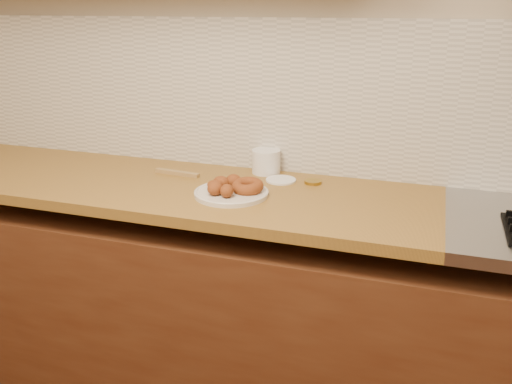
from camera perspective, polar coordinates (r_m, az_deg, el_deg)
wall_back at (r=2.12m, az=6.81°, el=13.71°), size 4.00×0.02×2.70m
base_cabinet at (r=2.15m, az=4.02°, el=-13.49°), size 3.60×0.60×0.77m
butcher_block at (r=2.17m, az=-12.49°, el=0.81°), size 2.30×0.62×0.04m
backsplash at (r=2.13m, az=6.58°, el=9.67°), size 3.60×0.02×0.60m
donut_plate at (r=1.94m, az=-2.62°, el=-0.13°), size 0.27×0.27×0.02m
ring_donut at (r=1.93m, az=-0.90°, el=0.64°), size 0.12×0.12×0.05m
fried_dough_chunks at (r=1.93m, az=-3.55°, el=0.72°), size 0.14×0.18×0.05m
plastic_tub at (r=2.18m, az=1.08°, el=3.24°), size 0.15×0.15×0.10m
tub_lid at (r=2.10m, az=2.64°, el=1.26°), size 0.12×0.12×0.01m
brass_jar_lid at (r=2.08m, az=6.02°, el=1.07°), size 0.08×0.08×0.01m
wooden_utensil at (r=2.19m, az=-8.29°, el=2.00°), size 0.20×0.04×0.02m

